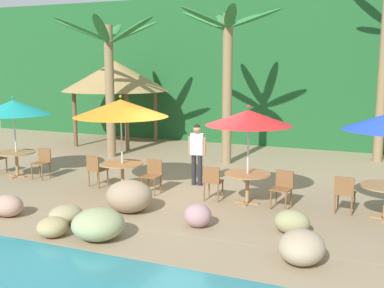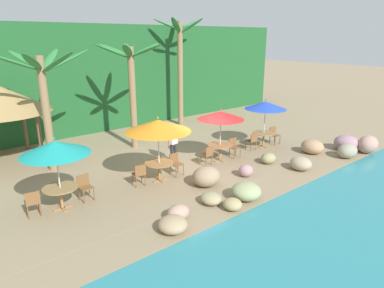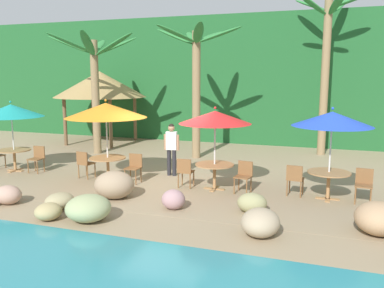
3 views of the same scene
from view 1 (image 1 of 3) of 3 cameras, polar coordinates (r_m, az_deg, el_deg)
ground_plane at (r=12.02m, az=0.07°, el=-6.31°), size 120.00×120.00×0.00m
terrace_deck at (r=12.02m, az=0.07°, el=-6.29°), size 18.00×5.20×0.01m
foliage_backdrop at (r=20.15m, az=10.08°, el=8.72°), size 28.00×2.40×6.00m
rock_seawall at (r=8.44m, az=12.48°, el=-11.35°), size 12.24×2.97×0.85m
umbrella_teal at (r=14.63m, az=-20.81°, el=4.16°), size 2.11×2.11×2.38m
dining_table_teal at (r=14.83m, az=-20.47°, el=-1.39°), size 1.10×1.10×0.74m
chair_teal_seaward at (r=14.38m, az=-17.64°, el=-1.97°), size 0.44×0.44×0.87m
umbrella_orange at (r=12.26m, az=-8.61°, el=4.31°), size 2.46×2.46×2.52m
dining_table_orange at (r=12.51m, az=-8.42°, el=-2.86°), size 1.10×1.10×0.74m
chair_orange_seaward at (r=12.20m, az=-4.76°, el=-3.60°), size 0.42×0.43×0.87m
chair_orange_inland at (r=13.01m, az=-11.57°, el=-2.92°), size 0.48×0.48×0.87m
umbrella_red at (r=11.07m, az=6.87°, el=3.16°), size 2.03×2.03×2.37m
dining_table_red at (r=11.33m, az=6.72°, el=-4.15°), size 1.10×1.10×0.74m
chair_red_seaward at (r=11.13m, az=10.91°, el=-5.06°), size 0.48×0.48×0.87m
chair_red_inland at (r=11.50m, az=2.48°, el=-4.41°), size 0.43×0.44×0.87m
chair_blue_inland at (r=11.03m, az=17.97°, el=-5.52°), size 0.46×0.46×0.87m
palm_tree_nearest at (r=16.87m, az=-10.04°, el=9.93°), size 3.85×3.76×4.87m
palm_tree_second at (r=15.54m, az=4.27°, el=10.50°), size 3.48×3.36×5.07m
palapa_hut at (r=19.62m, az=-9.25°, el=8.09°), size 4.35×4.35×3.41m
waiter_in_white at (r=12.84m, az=0.60°, el=-0.73°), size 0.52×0.26×1.70m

